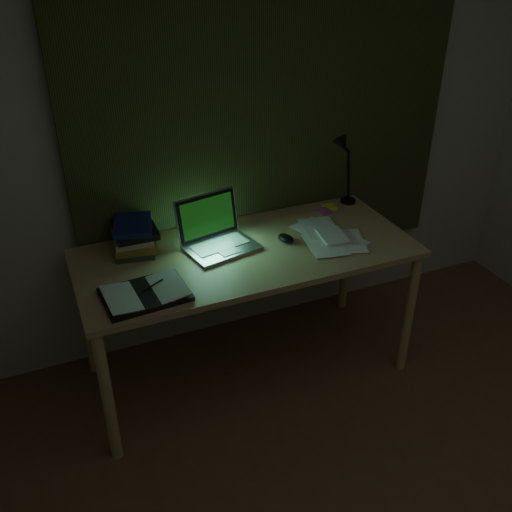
{
  "coord_description": "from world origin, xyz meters",
  "views": [
    {
      "loc": [
        -1.25,
        -0.8,
        2.24
      ],
      "look_at": [
        -0.31,
        1.42,
        0.82
      ],
      "focal_mm": 40.0,
      "sensor_mm": 36.0,
      "label": 1
    }
  ],
  "objects_px": {
    "laptop": "(221,227)",
    "open_textbook": "(145,293)",
    "loose_papers": "(324,236)",
    "desk_lamp": "(351,164)",
    "desk": "(247,313)",
    "book_stack": "(134,235)"
  },
  "relations": [
    {
      "from": "laptop",
      "to": "open_textbook",
      "type": "distance_m",
      "value": 0.55
    },
    {
      "from": "loose_papers",
      "to": "desk_lamp",
      "type": "distance_m",
      "value": 0.54
    },
    {
      "from": "open_textbook",
      "to": "desk",
      "type": "bearing_deg",
      "value": 15.73
    },
    {
      "from": "laptop",
      "to": "book_stack",
      "type": "relative_size",
      "value": 1.61
    },
    {
      "from": "book_stack",
      "to": "loose_papers",
      "type": "bearing_deg",
      "value": -15.69
    },
    {
      "from": "book_stack",
      "to": "loose_papers",
      "type": "relative_size",
      "value": 0.77
    },
    {
      "from": "loose_papers",
      "to": "laptop",
      "type": "bearing_deg",
      "value": 170.05
    },
    {
      "from": "desk",
      "to": "book_stack",
      "type": "xyz_separation_m",
      "value": [
        -0.52,
        0.23,
        0.48
      ]
    },
    {
      "from": "desk_lamp",
      "to": "laptop",
      "type": "bearing_deg",
      "value": -178.42
    },
    {
      "from": "laptop",
      "to": "open_textbook",
      "type": "height_order",
      "value": "laptop"
    },
    {
      "from": "desk",
      "to": "open_textbook",
      "type": "height_order",
      "value": "open_textbook"
    },
    {
      "from": "book_stack",
      "to": "loose_papers",
      "type": "height_order",
      "value": "book_stack"
    },
    {
      "from": "desk",
      "to": "laptop",
      "type": "distance_m",
      "value": 0.54
    },
    {
      "from": "open_textbook",
      "to": "desk_lamp",
      "type": "distance_m",
      "value": 1.46
    },
    {
      "from": "laptop",
      "to": "loose_papers",
      "type": "xyz_separation_m",
      "value": [
        0.54,
        -0.09,
        -0.12
      ]
    },
    {
      "from": "desk",
      "to": "desk_lamp",
      "type": "bearing_deg",
      "value": 21.25
    },
    {
      "from": "laptop",
      "to": "desk_lamp",
      "type": "xyz_separation_m",
      "value": [
        0.89,
        0.24,
        0.12
      ]
    },
    {
      "from": "laptop",
      "to": "book_stack",
      "type": "bearing_deg",
      "value": 145.23
    },
    {
      "from": "open_textbook",
      "to": "loose_papers",
      "type": "distance_m",
      "value": 1.02
    },
    {
      "from": "desk",
      "to": "laptop",
      "type": "height_order",
      "value": "laptop"
    },
    {
      "from": "desk",
      "to": "loose_papers",
      "type": "bearing_deg",
      "value": -4.62
    },
    {
      "from": "laptop",
      "to": "book_stack",
      "type": "xyz_separation_m",
      "value": [
        -0.41,
        0.17,
        -0.04
      ]
    }
  ]
}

